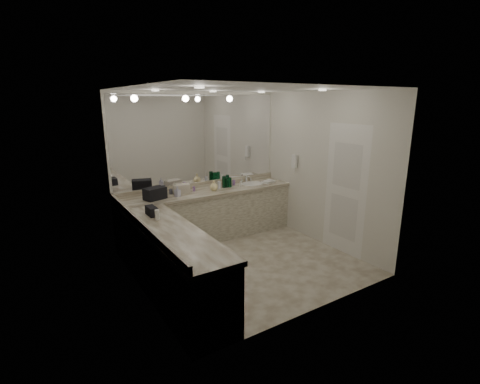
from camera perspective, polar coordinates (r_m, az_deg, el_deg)
floor at (r=5.52m, az=0.85°, el=-11.49°), size 3.20×3.20×0.00m
ceiling at (r=4.96m, az=0.97°, el=16.59°), size 3.20×3.20×0.00m
wall_back at (r=6.36m, az=-6.58°, el=4.32°), size 3.20×0.02×2.60m
wall_left at (r=4.43m, az=-16.63°, el=-0.79°), size 0.02×3.00×2.60m
wall_right at (r=6.09m, az=13.59°, el=3.54°), size 0.02×3.00×2.60m
vanity_back_base at (r=6.32m, az=-5.15°, el=-3.96°), size 3.20×0.60×0.84m
vanity_back_top at (r=6.18m, az=-5.20°, el=-0.03°), size 3.20×0.64×0.06m
vanity_left_base at (r=4.56m, az=-11.02°, el=-11.84°), size 0.60×2.40×0.84m
vanity_left_top at (r=4.38m, az=-11.19°, el=-6.54°), size 0.64×2.42×0.06m
backsplash_back at (r=6.42m, az=-6.41°, el=1.22°), size 3.20×0.04×0.10m
backsplash_left at (r=4.54m, az=-16.06°, el=-5.02°), size 0.04×3.00×0.10m
mirror_back at (r=6.28m, az=-6.66°, el=8.57°), size 3.12×0.01×1.55m
mirror_left at (r=4.34m, az=-16.93°, el=5.29°), size 0.01×2.92×1.55m
sink at (r=6.66m, az=2.02°, el=1.32°), size 0.44×0.44×0.03m
faucet at (r=6.81m, az=1.02°, el=2.28°), size 0.24×0.16×0.14m
wall_phone at (r=6.55m, az=8.94°, el=4.98°), size 0.06×0.10×0.24m
door at (r=5.81m, az=16.87°, el=0.26°), size 0.02×0.82×2.10m
black_toiletry_bag at (r=5.74m, az=-13.79°, el=-0.26°), size 0.38×0.29×0.19m
black_bag_spill at (r=4.96m, az=-14.30°, el=-3.00°), size 0.11×0.24×0.13m
cream_cosmetic_case at (r=6.06m, az=-9.58°, el=0.57°), size 0.31×0.23×0.16m
hand_towel at (r=6.77m, az=4.69°, el=1.71°), size 0.27×0.21×0.04m
lotion_left at (r=4.76m, az=-13.43°, el=-3.67°), size 0.06×0.06×0.14m
soap_bottle_a at (r=6.00m, az=-10.54°, el=0.65°), size 0.10×0.10×0.21m
soap_bottle_b at (r=5.83m, az=-10.24°, el=0.08°), size 0.10×0.10×0.17m
soap_bottle_c at (r=6.16m, az=-4.31°, el=1.09°), size 0.15×0.15×0.18m
green_bottle_0 at (r=6.36m, az=-2.27°, el=1.58°), size 0.07×0.07×0.19m
green_bottle_1 at (r=6.48m, az=-2.08°, el=1.92°), size 0.06×0.06×0.21m
green_bottle_2 at (r=6.38m, az=-1.68°, el=1.61°), size 0.06×0.06×0.18m
green_bottle_3 at (r=6.35m, az=-2.62°, el=1.67°), size 0.07×0.07×0.21m
amenity_bottle_0 at (r=6.03m, az=-11.29°, el=0.07°), size 0.06×0.06×0.09m
amenity_bottle_1 at (r=6.43m, az=0.10°, el=1.35°), size 0.04×0.04×0.10m
amenity_bottle_2 at (r=6.30m, az=-3.44°, el=1.19°), size 0.06×0.06×0.13m
amenity_bottle_3 at (r=6.15m, az=-7.57°, el=0.52°), size 0.05×0.05×0.08m
amenity_bottle_4 at (r=6.54m, az=-1.02°, el=1.57°), size 0.05×0.05×0.10m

